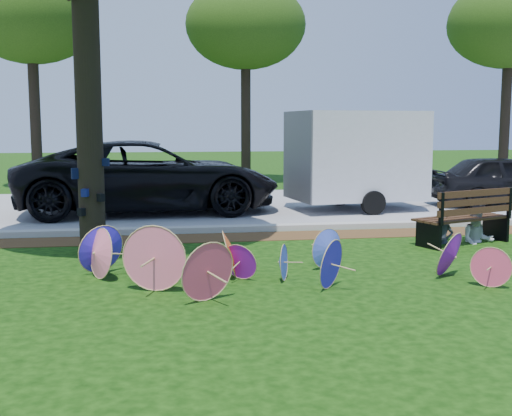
# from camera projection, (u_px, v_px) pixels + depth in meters

# --- Properties ---
(ground) EXTENTS (90.00, 90.00, 0.00)m
(ground) POSITION_uv_depth(u_px,v_px,m) (241.00, 300.00, 8.05)
(ground) COLOR black
(ground) RESTS_ON ground
(mulch_strip) EXTENTS (90.00, 1.00, 0.01)m
(mulch_strip) POSITION_uv_depth(u_px,v_px,m) (211.00, 238.00, 12.46)
(mulch_strip) COLOR #472D16
(mulch_strip) RESTS_ON ground
(curb) EXTENTS (90.00, 0.30, 0.12)m
(curb) POSITION_uv_depth(u_px,v_px,m) (208.00, 229.00, 13.14)
(curb) COLOR #B7B5AD
(curb) RESTS_ON ground
(street) EXTENTS (90.00, 8.00, 0.01)m
(street) POSITION_uv_depth(u_px,v_px,m) (196.00, 207.00, 17.21)
(street) COLOR gray
(street) RESTS_ON ground
(parasol_pile) EXTENTS (7.60, 2.33, 0.90)m
(parasol_pile) POSITION_uv_depth(u_px,v_px,m) (208.00, 259.00, 8.72)
(parasol_pile) COLOR #3522E1
(parasol_pile) RESTS_ON ground
(black_van) EXTENTS (6.61, 3.33, 1.79)m
(black_van) POSITION_uv_depth(u_px,v_px,m) (149.00, 177.00, 15.97)
(black_van) COLOR black
(black_van) RESTS_ON ground
(dark_pickup) EXTENTS (4.13, 1.84, 1.38)m
(dark_pickup) POSITION_uv_depth(u_px,v_px,m) (505.00, 180.00, 17.40)
(dark_pickup) COLOR black
(dark_pickup) RESTS_ON ground
(cargo_trailer) EXTENTS (3.41, 2.41, 2.82)m
(cargo_trailer) POSITION_uv_depth(u_px,v_px,m) (356.00, 155.00, 16.39)
(cargo_trailer) COLOR silver
(cargo_trailer) RESTS_ON ground
(park_bench) EXTENTS (2.08, 1.38, 1.01)m
(park_bench) POSITION_uv_depth(u_px,v_px,m) (462.00, 216.00, 11.83)
(park_bench) COLOR black
(park_bench) RESTS_ON ground
(person_left) EXTENTS (0.48, 0.39, 1.15)m
(person_left) POSITION_uv_depth(u_px,v_px,m) (443.00, 213.00, 11.82)
(person_left) COLOR #363E4A
(person_left) RESTS_ON ground
(person_right) EXTENTS (0.71, 0.61, 1.26)m
(person_right) POSITION_uv_depth(u_px,v_px,m) (478.00, 209.00, 11.91)
(person_right) COLOR silver
(person_right) RESTS_ON ground
(bg_trees) EXTENTS (21.06, 6.27, 7.40)m
(bg_trees) POSITION_uv_depth(u_px,v_px,m) (268.00, 22.00, 22.55)
(bg_trees) COLOR black
(bg_trees) RESTS_ON ground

